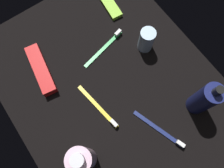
% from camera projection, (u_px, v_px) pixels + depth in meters
% --- Properties ---
extents(ground_plane, '(0.84, 0.64, 0.01)m').
position_uv_depth(ground_plane, '(112.00, 87.00, 0.74)').
color(ground_plane, black).
extents(lotion_bottle, '(0.06, 0.06, 0.18)m').
position_uv_depth(lotion_bottle, '(204.00, 99.00, 0.64)').
color(lotion_bottle, navy).
rests_on(lotion_bottle, ground_plane).
extents(bodywash_bottle, '(0.06, 0.06, 0.20)m').
position_uv_depth(bodywash_bottle, '(83.00, 160.00, 0.58)').
color(bodywash_bottle, silver).
rests_on(bodywash_bottle, ground_plane).
extents(deodorant_stick, '(0.05, 0.05, 0.09)m').
position_uv_depth(deodorant_stick, '(146.00, 40.00, 0.74)').
color(deodorant_stick, silver).
rests_on(deodorant_stick, ground_plane).
extents(toothbrush_green, '(0.05, 0.18, 0.02)m').
position_uv_depth(toothbrush_green, '(106.00, 46.00, 0.77)').
color(toothbrush_green, green).
rests_on(toothbrush_green, ground_plane).
extents(toothbrush_yellow, '(0.18, 0.04, 0.02)m').
position_uv_depth(toothbrush_yellow, '(100.00, 109.00, 0.71)').
color(toothbrush_yellow, yellow).
rests_on(toothbrush_yellow, ground_plane).
extents(toothbrush_navy, '(0.17, 0.07, 0.02)m').
position_uv_depth(toothbrush_navy, '(162.00, 131.00, 0.69)').
color(toothbrush_navy, navy).
rests_on(toothbrush_navy, ground_plane).
extents(toothpaste_box_red, '(0.18, 0.07, 0.03)m').
position_uv_depth(toothpaste_box_red, '(41.00, 70.00, 0.74)').
color(toothpaste_box_red, red).
rests_on(toothpaste_box_red, ground_plane).
extents(snack_bar_lime, '(0.11, 0.05, 0.01)m').
position_uv_depth(snack_bar_lime, '(111.00, 7.00, 0.82)').
color(snack_bar_lime, '#8CD133').
rests_on(snack_bar_lime, ground_plane).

